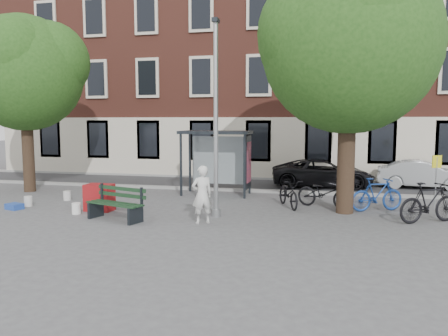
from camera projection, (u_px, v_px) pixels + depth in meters
ground at (216, 217)px, 13.85m from camera, size 90.00×90.00×0.00m
road at (252, 185)px, 20.63m from camera, size 40.00×4.00×0.01m
curb_near at (244, 190)px, 18.68m from camera, size 40.00×0.25×0.12m
curb_far at (258, 178)px, 22.56m from camera, size 40.00×0.25×0.12m
building_row at (269, 53)px, 25.68m from camera, size 30.00×8.00×14.00m
lamppost at (216, 129)px, 13.54m from camera, size 0.28×0.35×6.11m
tree_right at (350, 38)px, 13.68m from camera, size 5.76×5.60×8.20m
tree_left at (23, 68)px, 18.08m from camera, size 5.18×4.86×7.40m
bus_shelter at (226, 148)px, 17.75m from camera, size 2.85×1.45×2.62m
painter at (202, 195)px, 12.84m from camera, size 0.75×0.69×1.73m
bench at (116, 205)px, 13.33m from camera, size 2.01×1.16×0.99m
bike_a at (324, 193)px, 15.14m from camera, size 2.16×1.54×1.08m
bike_b at (377, 194)px, 14.63m from camera, size 1.93×1.28×1.13m
bike_c at (289, 193)px, 15.30m from camera, size 1.35×2.00×0.99m
bike_d at (429, 202)px, 12.94m from camera, size 2.07×1.48×1.23m
car_dark at (323, 173)px, 19.99m from camera, size 4.79×2.57×1.28m
car_silver at (422, 174)px, 19.54m from camera, size 3.94×1.70×1.26m
red_stand at (99, 197)px, 14.72m from camera, size 0.92×0.62×0.90m
blue_crate at (14, 206)px, 14.97m from camera, size 0.65×0.55×0.20m
bucket_a at (28, 201)px, 15.49m from camera, size 0.32×0.32×0.36m
bucket_b at (76, 208)px, 14.22m from camera, size 0.36×0.36×0.36m
bucket_c at (67, 196)px, 16.66m from camera, size 0.31×0.31×0.36m
notice_sign at (436, 171)px, 14.68m from camera, size 0.32×0.12×1.87m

